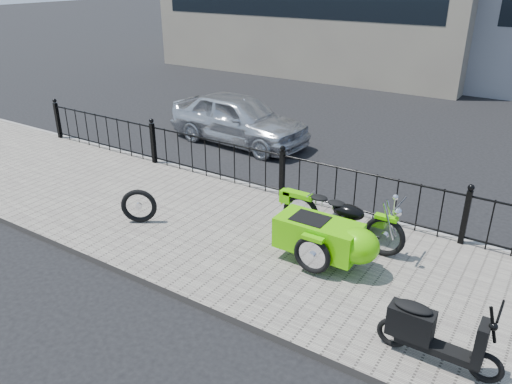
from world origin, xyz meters
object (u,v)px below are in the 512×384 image
Objects in this scene: spare_tire at (139,206)px; sedan_car at (239,119)px; scooter at (430,333)px; motorcycle_sidecar at (332,234)px.

sedan_car reaches higher than spare_tire.
sedan_car is (-1.27, 4.98, 0.23)m from spare_tire.
spare_tire is at bearing 172.80° from scooter.
motorcycle_sidecar is 2.33m from scooter.
motorcycle_sidecar is at bearing 144.02° from scooter.
sedan_car is at bearing 104.34° from spare_tire.
sedan_car is (-6.64, 5.66, 0.17)m from scooter.
scooter is at bearing -7.20° from spare_tire.
scooter is at bearing -126.61° from sedan_car.
sedan_car reaches higher than scooter.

